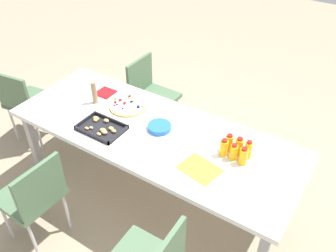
{
  "coord_description": "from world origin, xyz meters",
  "views": [
    {
      "loc": [
        -1.26,
        1.73,
        2.46
      ],
      "look_at": [
        -0.08,
        -0.09,
        0.77
      ],
      "focal_mm": 38.37,
      "sensor_mm": 36.0,
      "label": 1
    }
  ],
  "objects_px": {
    "fruit_pizza": "(128,105)",
    "party_table": "(153,137)",
    "juice_bottle_2": "(229,143)",
    "plate_stack": "(159,127)",
    "chair_end": "(25,100)",
    "napkin_stack": "(106,93)",
    "juice_bottle_5": "(224,148)",
    "juice_bottle_4": "(234,152)",
    "juice_bottle_3": "(243,156)",
    "chair_far_right": "(34,195)",
    "snack_tray": "(102,128)",
    "juice_bottle_1": "(239,146)",
    "cardboard_tube": "(94,93)",
    "paper_folder": "(200,169)",
    "chair_near_right": "(150,92)",
    "juice_bottle_0": "(248,150)"
  },
  "relations": [
    {
      "from": "chair_far_right",
      "to": "fruit_pizza",
      "type": "bearing_deg",
      "value": -5.43
    },
    {
      "from": "juice_bottle_5",
      "to": "napkin_stack",
      "type": "relative_size",
      "value": 0.94
    },
    {
      "from": "juice_bottle_2",
      "to": "napkin_stack",
      "type": "bearing_deg",
      "value": -4.22
    },
    {
      "from": "napkin_stack",
      "to": "paper_folder",
      "type": "bearing_deg",
      "value": 161.92
    },
    {
      "from": "chair_end",
      "to": "snack_tray",
      "type": "distance_m",
      "value": 1.21
    },
    {
      "from": "snack_tray",
      "to": "juice_bottle_4",
      "type": "bearing_deg",
      "value": -166.16
    },
    {
      "from": "chair_near_right",
      "to": "chair_end",
      "type": "bearing_deg",
      "value": -48.97
    },
    {
      "from": "paper_folder",
      "to": "chair_near_right",
      "type": "bearing_deg",
      "value": -40.63
    },
    {
      "from": "juice_bottle_2",
      "to": "napkin_stack",
      "type": "height_order",
      "value": "juice_bottle_2"
    },
    {
      "from": "juice_bottle_2",
      "to": "plate_stack",
      "type": "height_order",
      "value": "juice_bottle_2"
    },
    {
      "from": "party_table",
      "to": "chair_end",
      "type": "xyz_separation_m",
      "value": [
        1.51,
        0.03,
        -0.19
      ]
    },
    {
      "from": "paper_folder",
      "to": "napkin_stack",
      "type": "bearing_deg",
      "value": -18.08
    },
    {
      "from": "chair_near_right",
      "to": "juice_bottle_3",
      "type": "height_order",
      "value": "juice_bottle_3"
    },
    {
      "from": "chair_near_right",
      "to": "paper_folder",
      "type": "distance_m",
      "value": 1.44
    },
    {
      "from": "juice_bottle_5",
      "to": "juice_bottle_4",
      "type": "bearing_deg",
      "value": -179.22
    },
    {
      "from": "fruit_pizza",
      "to": "cardboard_tube",
      "type": "bearing_deg",
      "value": 21.54
    },
    {
      "from": "fruit_pizza",
      "to": "snack_tray",
      "type": "relative_size",
      "value": 0.93
    },
    {
      "from": "chair_far_right",
      "to": "cardboard_tube",
      "type": "height_order",
      "value": "cardboard_tube"
    },
    {
      "from": "chair_end",
      "to": "napkin_stack",
      "type": "bearing_deg",
      "value": 7.52
    },
    {
      "from": "fruit_pizza",
      "to": "napkin_stack",
      "type": "xyz_separation_m",
      "value": [
        0.3,
        -0.05,
        -0.01
      ]
    },
    {
      "from": "cardboard_tube",
      "to": "juice_bottle_4",
      "type": "bearing_deg",
      "value": 179.76
    },
    {
      "from": "snack_tray",
      "to": "napkin_stack",
      "type": "height_order",
      "value": "snack_tray"
    },
    {
      "from": "plate_stack",
      "to": "cardboard_tube",
      "type": "xyz_separation_m",
      "value": [
        0.66,
        -0.01,
        0.08
      ]
    },
    {
      "from": "fruit_pizza",
      "to": "paper_folder",
      "type": "relative_size",
      "value": 1.24
    },
    {
      "from": "juice_bottle_3",
      "to": "paper_folder",
      "type": "bearing_deg",
      "value": 43.82
    },
    {
      "from": "party_table",
      "to": "juice_bottle_3",
      "type": "height_order",
      "value": "juice_bottle_3"
    },
    {
      "from": "party_table",
      "to": "paper_folder",
      "type": "xyz_separation_m",
      "value": [
        -0.5,
        0.17,
        0.07
      ]
    },
    {
      "from": "juice_bottle_1",
      "to": "juice_bottle_4",
      "type": "xyz_separation_m",
      "value": [
        0.01,
        0.07,
        -0.0
      ]
    },
    {
      "from": "napkin_stack",
      "to": "paper_folder",
      "type": "height_order",
      "value": "napkin_stack"
    },
    {
      "from": "juice_bottle_0",
      "to": "cardboard_tube",
      "type": "relative_size",
      "value": 0.74
    },
    {
      "from": "juice_bottle_4",
      "to": "paper_folder",
      "type": "xyz_separation_m",
      "value": [
        0.14,
        0.21,
        -0.06
      ]
    },
    {
      "from": "juice_bottle_0",
      "to": "paper_folder",
      "type": "distance_m",
      "value": 0.36
    },
    {
      "from": "plate_stack",
      "to": "chair_end",
      "type": "bearing_deg",
      "value": 2.85
    },
    {
      "from": "juice_bottle_0",
      "to": "paper_folder",
      "type": "relative_size",
      "value": 0.56
    },
    {
      "from": "juice_bottle_2",
      "to": "chair_far_right",
      "type": "bearing_deg",
      "value": 41.35
    },
    {
      "from": "juice_bottle_2",
      "to": "fruit_pizza",
      "type": "relative_size",
      "value": 0.42
    },
    {
      "from": "fruit_pizza",
      "to": "party_table",
      "type": "bearing_deg",
      "value": 156.52
    },
    {
      "from": "chair_end",
      "to": "fruit_pizza",
      "type": "bearing_deg",
      "value": 1.16
    },
    {
      "from": "juice_bottle_0",
      "to": "plate_stack",
      "type": "bearing_deg",
      "value": 5.75
    },
    {
      "from": "juice_bottle_1",
      "to": "juice_bottle_3",
      "type": "height_order",
      "value": "juice_bottle_1"
    },
    {
      "from": "chair_near_right",
      "to": "juice_bottle_1",
      "type": "xyz_separation_m",
      "value": [
        -1.22,
        0.64,
        0.32
      ]
    },
    {
      "from": "juice_bottle_4",
      "to": "fruit_pizza",
      "type": "distance_m",
      "value": 1.01
    },
    {
      "from": "juice_bottle_1",
      "to": "juice_bottle_3",
      "type": "bearing_deg",
      "value": 130.85
    },
    {
      "from": "juice_bottle_5",
      "to": "party_table",
      "type": "bearing_deg",
      "value": 4.29
    },
    {
      "from": "juice_bottle_4",
      "to": "paper_folder",
      "type": "bearing_deg",
      "value": 56.36
    },
    {
      "from": "juice_bottle_2",
      "to": "fruit_pizza",
      "type": "height_order",
      "value": "juice_bottle_2"
    },
    {
      "from": "chair_far_right",
      "to": "juice_bottle_3",
      "type": "height_order",
      "value": "juice_bottle_3"
    },
    {
      "from": "juice_bottle_1",
      "to": "fruit_pizza",
      "type": "distance_m",
      "value": 1.01
    },
    {
      "from": "chair_near_right",
      "to": "plate_stack",
      "type": "bearing_deg",
      "value": 41.36
    },
    {
      "from": "juice_bottle_5",
      "to": "snack_tray",
      "type": "relative_size",
      "value": 0.41
    }
  ]
}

